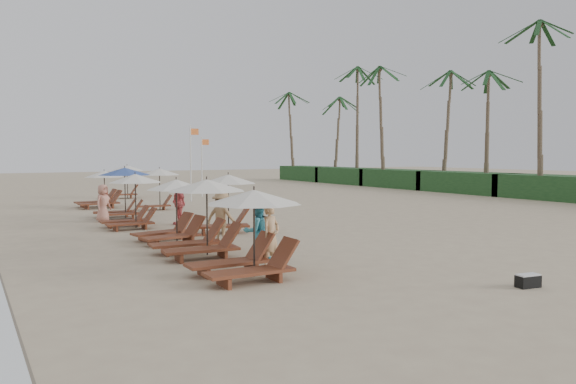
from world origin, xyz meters
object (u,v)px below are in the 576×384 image
lounger_station_4 (121,192)px  duffel_bag (528,281)px  lounger_station_2 (169,213)px  inland_station_1 (158,182)px  beachgoer_mid_b (222,217)px  flag_pole_near (191,160)px  inland_station_0 (224,200)px  inland_station_2 (125,179)px  lounger_station_3 (130,201)px  lounger_station_1 (198,220)px  beachgoer_mid_a (258,232)px  lounger_station_5 (99,191)px  beachgoer_far_a (179,203)px  lounger_station_0 (244,235)px  beachgoer_near (271,236)px  beachgoer_far_b (103,203)px

lounger_station_4 → duffel_bag: lounger_station_4 is taller
lounger_station_2 → inland_station_1: size_ratio=1.01×
beachgoer_mid_b → flag_pole_near: size_ratio=0.37×
lounger_station_4 → inland_station_0: bearing=-71.7°
lounger_station_4 → inland_station_2: 12.02m
flag_pole_near → duffel_bag: bearing=-93.4°
lounger_station_3 → inland_station_2: size_ratio=0.88×
lounger_station_1 → beachgoer_mid_a: bearing=-60.5°
lounger_station_5 → flag_pole_near: 6.24m
lounger_station_4 → inland_station_2: bearing=75.0°
lounger_station_2 → lounger_station_4: lounger_station_4 is taller
beachgoer_far_a → duffel_bag: size_ratio=3.15×
beachgoer_mid_a → beachgoer_mid_b: bearing=-93.6°
beachgoer_far_a → inland_station_2: bearing=169.2°
lounger_station_4 → beachgoer_far_a: size_ratio=1.45×
lounger_station_1 → inland_station_0: (2.64, 4.03, 0.19)m
beachgoer_far_a → flag_pole_near: size_ratio=0.38×
lounger_station_3 → flag_pole_near: bearing=57.9°
beachgoer_mid_b → lounger_station_0: bearing=122.3°
lounger_station_0 → lounger_station_5: bearing=87.9°
duffel_bag → beachgoer_far_a: bearing=101.9°
lounger_station_2 → beachgoer_mid_b: lounger_station_2 is taller
lounger_station_1 → inland_station_1: size_ratio=1.11×
inland_station_2 → beachgoer_far_a: inland_station_2 is taller
beachgoer_near → beachgoer_mid_b: 4.33m
lounger_station_2 → beachgoer_far_a: size_ratio=1.39×
lounger_station_1 → lounger_station_4: bearing=87.9°
lounger_station_1 → lounger_station_3: size_ratio=1.15×
lounger_station_1 → inland_station_1: 14.17m
lounger_station_4 → duffel_bag: (4.61, -18.33, -1.09)m
lounger_station_3 → beachgoer_mid_b: (1.62, -5.47, -0.22)m
lounger_station_5 → lounger_station_4: bearing=-92.1°
lounger_station_2 → beachgoer_near: bearing=-80.9°
inland_station_2 → beachgoer_near: bearing=-95.7°
beachgoer_far_b → lounger_station_2: bearing=-122.5°
inland_station_1 → flag_pole_near: (3.40, 3.88, 1.17)m
inland_station_2 → lounger_station_3: bearing=-103.4°
lounger_station_1 → inland_station_0: size_ratio=0.97×
inland_station_0 → lounger_station_2: bearing=-156.7°
lounger_station_5 → lounger_station_2: bearing=-92.1°
flag_pole_near → inland_station_1: bearing=-131.2°
inland_station_0 → flag_pole_near: 14.28m
lounger_station_4 → beachgoer_far_a: bearing=-67.4°
lounger_station_5 → inland_station_0: bearing=-80.8°
lounger_station_0 → inland_station_0: (2.75, 7.35, 0.22)m
beachgoer_mid_b → lounger_station_2: bearing=7.1°
lounger_station_2 → beachgoer_near: 5.66m
beachgoer_near → lounger_station_0: bearing=-173.9°
beachgoer_far_b → beachgoer_near: bearing=-121.2°
lounger_station_1 → lounger_station_5: size_ratio=1.04×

